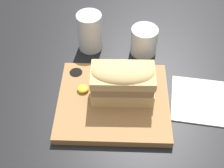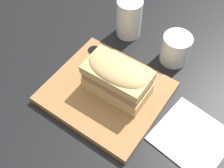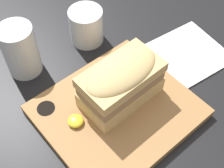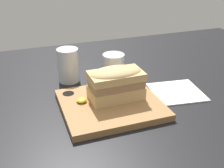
# 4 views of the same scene
# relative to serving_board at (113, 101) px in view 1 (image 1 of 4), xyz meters

# --- Properties ---
(dining_table) EXTENTS (1.62, 1.24, 0.02)m
(dining_table) POSITION_rel_serving_board_xyz_m (0.07, 0.00, -0.02)
(dining_table) COLOR black
(dining_table) RESTS_ON ground
(serving_board) EXTENTS (0.28, 0.25, 0.02)m
(serving_board) POSITION_rel_serving_board_xyz_m (0.00, 0.00, 0.00)
(serving_board) COLOR #9E7042
(serving_board) RESTS_ON dining_table
(sandwich) EXTENTS (0.16, 0.09, 0.10)m
(sandwich) POSITION_rel_serving_board_xyz_m (0.02, 0.02, 0.06)
(sandwich) COLOR tan
(sandwich) RESTS_ON serving_board
(mustard_dollop) EXTENTS (0.03, 0.03, 0.01)m
(mustard_dollop) POSITION_rel_serving_board_xyz_m (-0.08, 0.03, 0.02)
(mustard_dollop) COLOR yellow
(mustard_dollop) RESTS_ON serving_board
(water_glass) EXTENTS (0.07, 0.07, 0.12)m
(water_glass) POSITION_rel_serving_board_xyz_m (-0.07, 0.22, 0.04)
(water_glass) COLOR silver
(water_glass) RESTS_ON dining_table
(wine_glass) EXTENTS (0.08, 0.08, 0.08)m
(wine_glass) POSITION_rel_serving_board_xyz_m (0.08, 0.20, 0.03)
(wine_glass) COLOR silver
(wine_glass) RESTS_ON dining_table
(napkin) EXTENTS (0.18, 0.17, 0.00)m
(napkin) POSITION_rel_serving_board_xyz_m (0.23, 0.02, -0.01)
(napkin) COLOR white
(napkin) RESTS_ON dining_table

